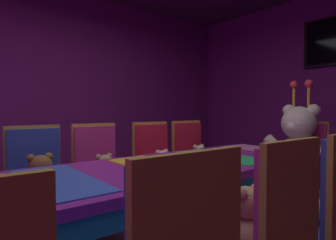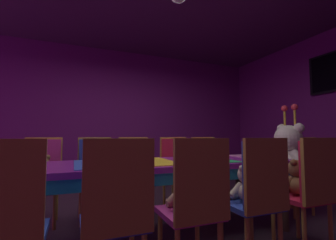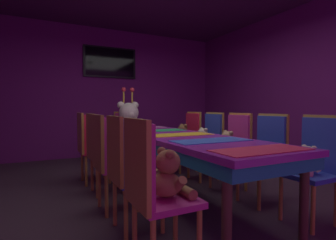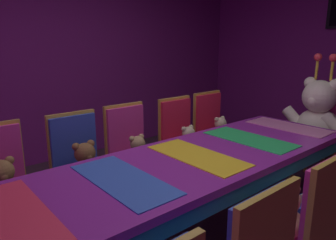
# 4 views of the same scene
# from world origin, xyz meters

# --- Properties ---
(ground_plane) EXTENTS (7.90, 7.90, 0.00)m
(ground_plane) POSITION_xyz_m (0.00, 0.00, 0.00)
(ground_plane) COLOR #3F2D38
(wall_back) EXTENTS (5.20, 0.12, 2.80)m
(wall_back) POSITION_xyz_m (0.00, 3.20, 1.40)
(wall_back) COLOR #721E72
(wall_back) RESTS_ON ground_plane
(wall_right) EXTENTS (0.12, 6.40, 2.80)m
(wall_right) POSITION_xyz_m (2.60, 0.00, 1.40)
(wall_right) COLOR #721E72
(wall_right) RESTS_ON ground_plane
(banquet_table) EXTENTS (0.90, 2.93, 0.75)m
(banquet_table) POSITION_xyz_m (0.00, 0.00, 0.66)
(banquet_table) COLOR purple
(banquet_table) RESTS_ON ground_plane
(chair_left_0) EXTENTS (0.42, 0.41, 0.98)m
(chair_left_0) POSITION_xyz_m (-0.85, -1.12, 0.60)
(chair_left_0) COLOR #CC338C
(chair_left_0) RESTS_ON ground_plane
(teddy_left_0) EXTENTS (0.27, 0.35, 0.33)m
(teddy_left_0) POSITION_xyz_m (-0.71, -1.12, 0.60)
(teddy_left_0) COLOR olive
(teddy_left_0) RESTS_ON chair_left_0
(chair_left_1) EXTENTS (0.42, 0.41, 0.98)m
(chair_left_1) POSITION_xyz_m (-0.83, -0.53, 0.60)
(chair_left_1) COLOR #2D47B2
(chair_left_1) RESTS_ON ground_plane
(teddy_left_1) EXTENTS (0.27, 0.35, 0.33)m
(teddy_left_1) POSITION_xyz_m (-0.68, -0.53, 0.60)
(teddy_left_1) COLOR brown
(teddy_left_1) RESTS_ON chair_left_1
(chair_left_2) EXTENTS (0.42, 0.41, 0.98)m
(chair_left_2) POSITION_xyz_m (-0.86, -0.02, 0.60)
(chair_left_2) COLOR #CC338C
(chair_left_2) RESTS_ON ground_plane
(teddy_left_2) EXTENTS (0.23, 0.29, 0.28)m
(teddy_left_2) POSITION_xyz_m (-0.71, -0.02, 0.58)
(teddy_left_2) COLOR tan
(teddy_left_2) RESTS_ON chair_left_2
(chair_left_3) EXTENTS (0.42, 0.41, 0.98)m
(chair_left_3) POSITION_xyz_m (-0.82, 0.57, 0.60)
(chair_left_3) COLOR red
(chair_left_3) RESTS_ON ground_plane
(teddy_left_3) EXTENTS (0.22, 0.28, 0.27)m
(teddy_left_3) POSITION_xyz_m (-0.68, 0.57, 0.57)
(teddy_left_3) COLOR beige
(teddy_left_3) RESTS_ON chair_left_3
(chair_left_4) EXTENTS (0.42, 0.41, 0.98)m
(chair_left_4) POSITION_xyz_m (-0.86, 1.11, 0.60)
(chair_left_4) COLOR red
(chair_left_4) RESTS_ON ground_plane
(teddy_left_4) EXTENTS (0.22, 0.29, 0.27)m
(teddy_left_4) POSITION_xyz_m (-0.72, 1.11, 0.58)
(teddy_left_4) COLOR beige
(teddy_left_4) RESTS_ON chair_left_4
(chair_right_0) EXTENTS (0.42, 0.41, 0.98)m
(chair_right_0) POSITION_xyz_m (0.84, -1.12, 0.60)
(chair_right_0) COLOR #2D47B2
(chair_right_0) RESTS_ON ground_plane
(teddy_right_0) EXTENTS (0.21, 0.27, 0.26)m
(teddy_right_0) POSITION_xyz_m (0.70, -1.12, 0.57)
(teddy_right_0) COLOR beige
(teddy_right_0) RESTS_ON chair_right_0
(chair_right_1) EXTENTS (0.42, 0.41, 0.98)m
(chair_right_1) POSITION_xyz_m (0.83, -0.54, 0.60)
(chair_right_1) COLOR #2D47B2
(chair_right_1) RESTS_ON ground_plane
(chair_right_2) EXTENTS (0.42, 0.41, 0.98)m
(chair_right_2) POSITION_xyz_m (0.84, -0.00, 0.60)
(chair_right_2) COLOR #CC338C
(chair_right_2) RESTS_ON ground_plane
(teddy_right_2) EXTENTS (0.25, 0.32, 0.30)m
(teddy_right_2) POSITION_xyz_m (0.70, -0.00, 0.59)
(teddy_right_2) COLOR tan
(teddy_right_2) RESTS_ON chair_right_2
(chair_right_3) EXTENTS (0.42, 0.41, 0.98)m
(chair_right_3) POSITION_xyz_m (0.84, 0.55, 0.60)
(chair_right_3) COLOR #2D47B2
(chair_right_3) RESTS_ON ground_plane
(teddy_right_3) EXTENTS (0.25, 0.32, 0.30)m
(teddy_right_3) POSITION_xyz_m (0.69, 0.55, 0.59)
(teddy_right_3) COLOR beige
(teddy_right_3) RESTS_ON chair_right_3
(chair_right_4) EXTENTS (0.42, 0.41, 0.98)m
(chair_right_4) POSITION_xyz_m (0.84, 1.13, 0.60)
(chair_right_4) COLOR red
(chair_right_4) RESTS_ON ground_plane
(teddy_right_4) EXTENTS (0.27, 0.35, 0.33)m
(teddy_right_4) POSITION_xyz_m (0.69, 1.13, 0.60)
(teddy_right_4) COLOR brown
(teddy_right_4) RESTS_ON chair_right_4
(throne_chair) EXTENTS (0.41, 0.42, 0.98)m
(throne_chair) POSITION_xyz_m (0.00, 2.01, 0.60)
(throne_chair) COLOR #CC338C
(throne_chair) RESTS_ON ground_plane
(king_teddy_bear) EXTENTS (0.75, 0.58, 0.96)m
(king_teddy_bear) POSITION_xyz_m (0.00, 1.84, 0.77)
(king_teddy_bear) COLOR silver
(king_teddy_bear) RESTS_ON throne_chair
(wall_tv) EXTENTS (1.15, 0.06, 0.66)m
(wall_tv) POSITION_xyz_m (0.00, 3.11, 2.05)
(wall_tv) COLOR black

